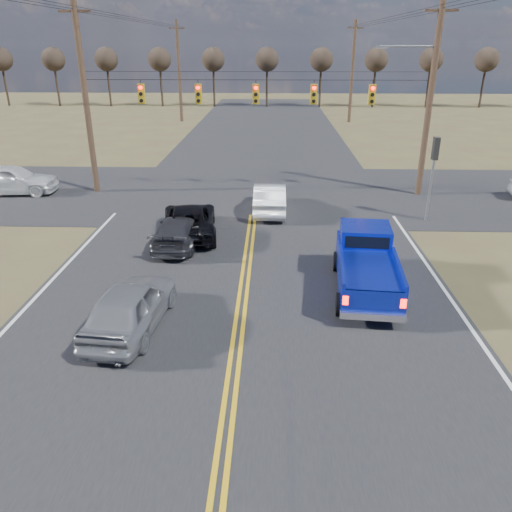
{
  "coord_description": "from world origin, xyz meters",
  "views": [
    {
      "loc": [
        0.94,
        -9.12,
        7.68
      ],
      "look_at": [
        0.44,
        5.41,
        1.5
      ],
      "focal_mm": 35.0,
      "sensor_mm": 36.0,
      "label": 1
    }
  ],
  "objects_px": {
    "pickup_truck": "(366,265)",
    "dgrey_car_queue": "(178,231)",
    "cross_car_west": "(12,179)",
    "black_suv": "(189,220)",
    "white_car_queue": "(270,198)",
    "silver_suv": "(130,306)"
  },
  "relations": [
    {
      "from": "black_suv",
      "to": "cross_car_west",
      "type": "relative_size",
      "value": 1.0
    },
    {
      "from": "pickup_truck",
      "to": "dgrey_car_queue",
      "type": "relative_size",
      "value": 1.25
    },
    {
      "from": "pickup_truck",
      "to": "silver_suv",
      "type": "height_order",
      "value": "pickup_truck"
    },
    {
      "from": "pickup_truck",
      "to": "dgrey_car_queue",
      "type": "xyz_separation_m",
      "value": [
        -7.0,
        3.88,
        -0.32
      ]
    },
    {
      "from": "silver_suv",
      "to": "white_car_queue",
      "type": "distance_m",
      "value": 11.88
    },
    {
      "from": "silver_suv",
      "to": "dgrey_car_queue",
      "type": "relative_size",
      "value": 1.04
    },
    {
      "from": "pickup_truck",
      "to": "black_suv",
      "type": "bearing_deg",
      "value": 147.82
    },
    {
      "from": "white_car_queue",
      "to": "pickup_truck",
      "type": "bearing_deg",
      "value": 111.04
    },
    {
      "from": "silver_suv",
      "to": "black_suv",
      "type": "height_order",
      "value": "silver_suv"
    },
    {
      "from": "silver_suv",
      "to": "cross_car_west",
      "type": "xyz_separation_m",
      "value": [
        -10.36,
        13.96,
        0.08
      ]
    },
    {
      "from": "black_suv",
      "to": "white_car_queue",
      "type": "bearing_deg",
      "value": -143.35
    },
    {
      "from": "dgrey_car_queue",
      "to": "silver_suv",
      "type": "bearing_deg",
      "value": 89.62
    },
    {
      "from": "black_suv",
      "to": "white_car_queue",
      "type": "xyz_separation_m",
      "value": [
        3.46,
        3.37,
        0.05
      ]
    },
    {
      "from": "pickup_truck",
      "to": "dgrey_car_queue",
      "type": "height_order",
      "value": "pickup_truck"
    },
    {
      "from": "cross_car_west",
      "to": "pickup_truck",
      "type": "bearing_deg",
      "value": -127.02
    },
    {
      "from": "cross_car_west",
      "to": "dgrey_car_queue",
      "type": "bearing_deg",
      "value": -129.25
    },
    {
      "from": "dgrey_car_queue",
      "to": "black_suv",
      "type": "bearing_deg",
      "value": -100.25
    },
    {
      "from": "pickup_truck",
      "to": "white_car_queue",
      "type": "height_order",
      "value": "pickup_truck"
    },
    {
      "from": "pickup_truck",
      "to": "black_suv",
      "type": "xyz_separation_m",
      "value": [
        -6.75,
        5.11,
        -0.25
      ]
    },
    {
      "from": "silver_suv",
      "to": "cross_car_west",
      "type": "height_order",
      "value": "cross_car_west"
    },
    {
      "from": "pickup_truck",
      "to": "white_car_queue",
      "type": "distance_m",
      "value": 9.1
    },
    {
      "from": "silver_suv",
      "to": "cross_car_west",
      "type": "bearing_deg",
      "value": -47.62
    }
  ]
}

